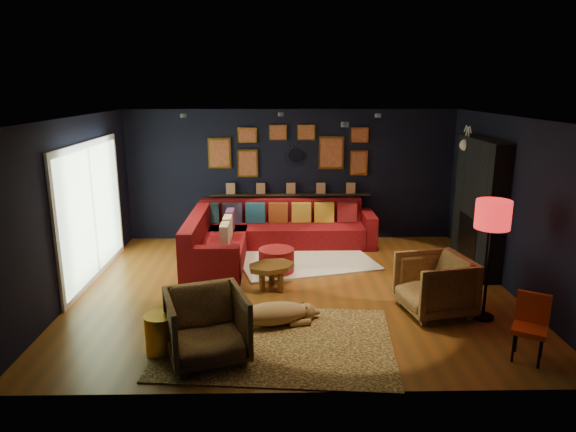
{
  "coord_description": "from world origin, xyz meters",
  "views": [
    {
      "loc": [
        -0.25,
        -7.37,
        3.04
      ],
      "look_at": [
        -0.1,
        0.3,
        1.08
      ],
      "focal_mm": 32.0,
      "sensor_mm": 36.0,
      "label": 1
    }
  ],
  "objects_px": {
    "sectional": "(259,236)",
    "dog": "(273,310)",
    "coffee_table": "(271,269)",
    "gold_stool": "(161,334)",
    "orange_chair": "(531,322)",
    "pouf": "(276,260)",
    "armchair_right": "(435,282)",
    "floor_lamp": "(493,220)",
    "armchair_left": "(207,323)"
  },
  "relations": [
    {
      "from": "orange_chair",
      "to": "dog",
      "type": "relative_size",
      "value": 0.61
    },
    {
      "from": "dog",
      "to": "floor_lamp",
      "type": "bearing_deg",
      "value": -9.66
    },
    {
      "from": "orange_chair",
      "to": "armchair_left",
      "type": "bearing_deg",
      "value": -149.22
    },
    {
      "from": "coffee_table",
      "to": "armchair_right",
      "type": "xyz_separation_m",
      "value": [
        2.24,
        -0.87,
        0.12
      ]
    },
    {
      "from": "gold_stool",
      "to": "orange_chair",
      "type": "xyz_separation_m",
      "value": [
        4.23,
        -0.2,
        0.21
      ]
    },
    {
      "from": "pouf",
      "to": "armchair_right",
      "type": "height_order",
      "value": "armchair_right"
    },
    {
      "from": "armchair_left",
      "to": "gold_stool",
      "type": "distance_m",
      "value": 0.61
    },
    {
      "from": "armchair_right",
      "to": "dog",
      "type": "xyz_separation_m",
      "value": [
        -2.2,
        -0.34,
        -0.23
      ]
    },
    {
      "from": "armchair_right",
      "to": "pouf",
      "type": "bearing_deg",
      "value": -137.97
    },
    {
      "from": "floor_lamp",
      "to": "coffee_table",
      "type": "bearing_deg",
      "value": 159.7
    },
    {
      "from": "pouf",
      "to": "armchair_left",
      "type": "relative_size",
      "value": 0.67
    },
    {
      "from": "coffee_table",
      "to": "dog",
      "type": "xyz_separation_m",
      "value": [
        0.03,
        -1.22,
        -0.11
      ]
    },
    {
      "from": "coffee_table",
      "to": "floor_lamp",
      "type": "relative_size",
      "value": 0.56
    },
    {
      "from": "armchair_right",
      "to": "orange_chair",
      "type": "distance_m",
      "value": 1.42
    },
    {
      "from": "armchair_left",
      "to": "dog",
      "type": "relative_size",
      "value": 0.7
    },
    {
      "from": "gold_stool",
      "to": "floor_lamp",
      "type": "xyz_separation_m",
      "value": [
        4.12,
        0.84,
        1.13
      ]
    },
    {
      "from": "pouf",
      "to": "dog",
      "type": "xyz_separation_m",
      "value": [
        -0.04,
        -1.93,
        -0.01
      ]
    },
    {
      "from": "pouf",
      "to": "orange_chair",
      "type": "distance_m",
      "value": 4.03
    },
    {
      "from": "pouf",
      "to": "dog",
      "type": "bearing_deg",
      "value": -91.27
    },
    {
      "from": "orange_chair",
      "to": "floor_lamp",
      "type": "distance_m",
      "value": 1.39
    },
    {
      "from": "sectional",
      "to": "floor_lamp",
      "type": "height_order",
      "value": "floor_lamp"
    },
    {
      "from": "armchair_right",
      "to": "floor_lamp",
      "type": "bearing_deg",
      "value": 61.74
    },
    {
      "from": "pouf",
      "to": "floor_lamp",
      "type": "bearing_deg",
      "value": -32.41
    },
    {
      "from": "pouf",
      "to": "gold_stool",
      "type": "bearing_deg",
      "value": -117.2
    },
    {
      "from": "pouf",
      "to": "orange_chair",
      "type": "height_order",
      "value": "orange_chair"
    },
    {
      "from": "coffee_table",
      "to": "gold_stool",
      "type": "xyz_separation_m",
      "value": [
        -1.26,
        -1.89,
        -0.09
      ]
    },
    {
      "from": "dog",
      "to": "sectional",
      "type": "bearing_deg",
      "value": 82.55
    },
    {
      "from": "sectional",
      "to": "pouf",
      "type": "xyz_separation_m",
      "value": [
        0.33,
        -1.1,
        -0.1
      ]
    },
    {
      "from": "pouf",
      "to": "dog",
      "type": "distance_m",
      "value": 1.93
    },
    {
      "from": "sectional",
      "to": "orange_chair",
      "type": "distance_m",
      "value": 5.06
    },
    {
      "from": "floor_lamp",
      "to": "orange_chair",
      "type": "bearing_deg",
      "value": -84.18
    },
    {
      "from": "coffee_table",
      "to": "armchair_left",
      "type": "xyz_separation_m",
      "value": [
        -0.7,
        -2.04,
        0.11
      ]
    },
    {
      "from": "armchair_left",
      "to": "orange_chair",
      "type": "distance_m",
      "value": 3.67
    },
    {
      "from": "armchair_right",
      "to": "gold_stool",
      "type": "distance_m",
      "value": 3.65
    },
    {
      "from": "coffee_table",
      "to": "armchair_right",
      "type": "height_order",
      "value": "armchair_right"
    },
    {
      "from": "gold_stool",
      "to": "orange_chair",
      "type": "relative_size",
      "value": 0.62
    },
    {
      "from": "sectional",
      "to": "coffee_table",
      "type": "distance_m",
      "value": 1.83
    },
    {
      "from": "sectional",
      "to": "dog",
      "type": "relative_size",
      "value": 2.7
    },
    {
      "from": "sectional",
      "to": "dog",
      "type": "distance_m",
      "value": 3.05
    },
    {
      "from": "sectional",
      "to": "pouf",
      "type": "distance_m",
      "value": 1.16
    },
    {
      "from": "pouf",
      "to": "gold_stool",
      "type": "distance_m",
      "value": 2.93
    },
    {
      "from": "armchair_left",
      "to": "orange_chair",
      "type": "height_order",
      "value": "armchair_left"
    },
    {
      "from": "sectional",
      "to": "floor_lamp",
      "type": "distance_m",
      "value": 4.36
    },
    {
      "from": "armchair_left",
      "to": "armchair_right",
      "type": "height_order",
      "value": "armchair_right"
    },
    {
      "from": "armchair_right",
      "to": "dog",
      "type": "relative_size",
      "value": 0.7
    },
    {
      "from": "orange_chair",
      "to": "floor_lamp",
      "type": "relative_size",
      "value": 0.47
    },
    {
      "from": "coffee_table",
      "to": "armchair_left",
      "type": "bearing_deg",
      "value": -108.98
    },
    {
      "from": "pouf",
      "to": "floor_lamp",
      "type": "height_order",
      "value": "floor_lamp"
    },
    {
      "from": "sectional",
      "to": "coffee_table",
      "type": "height_order",
      "value": "sectional"
    },
    {
      "from": "gold_stool",
      "to": "dog",
      "type": "relative_size",
      "value": 0.37
    }
  ]
}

